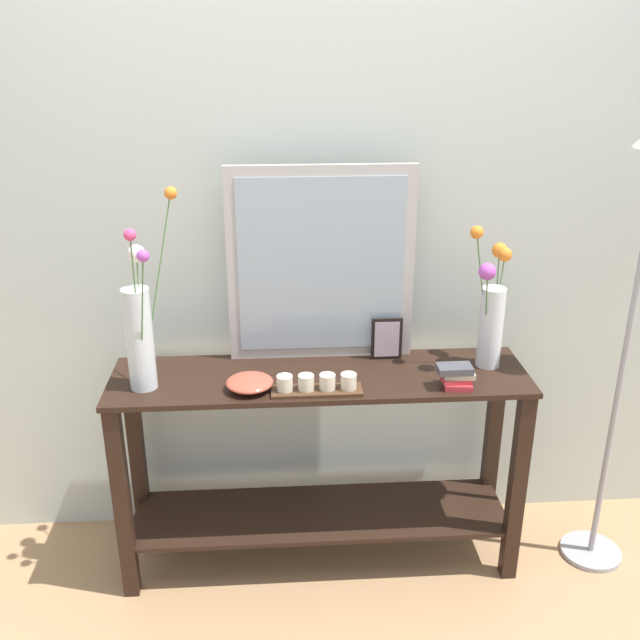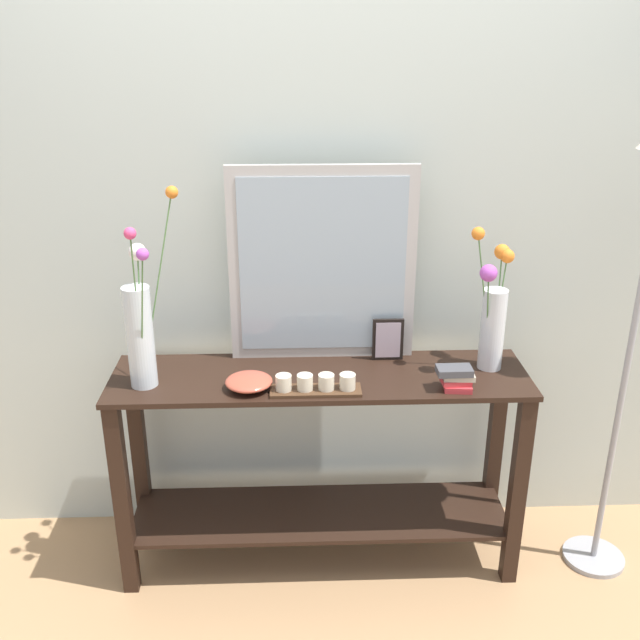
# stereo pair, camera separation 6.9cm
# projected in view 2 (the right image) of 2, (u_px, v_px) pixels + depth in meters

# --- Properties ---
(ground_plane) EXTENTS (7.00, 6.00, 0.02)m
(ground_plane) POSITION_uv_depth(u_px,v_px,m) (320.00, 556.00, 2.95)
(ground_plane) COLOR #A87F56
(wall_back) EXTENTS (6.40, 0.08, 2.70)m
(wall_back) POSITION_uv_depth(u_px,v_px,m) (317.00, 211.00, 2.73)
(wall_back) COLOR beige
(wall_back) RESTS_ON ground
(console_table) EXTENTS (1.53, 0.40, 0.82)m
(console_table) POSITION_uv_depth(u_px,v_px,m) (320.00, 450.00, 2.76)
(console_table) COLOR black
(console_table) RESTS_ON ground
(mirror_leaning) EXTENTS (0.69, 0.03, 0.74)m
(mirror_leaning) POSITION_uv_depth(u_px,v_px,m) (323.00, 265.00, 2.66)
(mirror_leaning) COLOR #B7B2AD
(mirror_leaning) RESTS_ON console_table
(tall_vase_left) EXTENTS (0.20, 0.24, 0.69)m
(tall_vase_left) POSITION_uv_depth(u_px,v_px,m) (141.00, 326.00, 2.48)
(tall_vase_left) COLOR silver
(tall_vase_left) RESTS_ON console_table
(vase_right) EXTENTS (0.18, 0.19, 0.54)m
(vase_right) POSITION_uv_depth(u_px,v_px,m) (493.00, 315.00, 2.62)
(vase_right) COLOR silver
(vase_right) RESTS_ON console_table
(candle_tray) EXTENTS (0.32, 0.09, 0.07)m
(candle_tray) POSITION_uv_depth(u_px,v_px,m) (316.00, 385.00, 2.50)
(candle_tray) COLOR #472D1C
(candle_tray) RESTS_ON console_table
(picture_frame_small) EXTENTS (0.12, 0.01, 0.17)m
(picture_frame_small) POSITION_uv_depth(u_px,v_px,m) (388.00, 340.00, 2.73)
(picture_frame_small) COLOR black
(picture_frame_small) RESTS_ON console_table
(decorative_bowl) EXTENTS (0.17, 0.17, 0.05)m
(decorative_bowl) POSITION_uv_depth(u_px,v_px,m) (249.00, 382.00, 2.53)
(decorative_bowl) COLOR #B24C38
(decorative_bowl) RESTS_ON console_table
(book_stack) EXTENTS (0.14, 0.10, 0.08)m
(book_stack) POSITION_uv_depth(u_px,v_px,m) (456.00, 378.00, 2.52)
(book_stack) COLOR #C63338
(book_stack) RESTS_ON console_table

